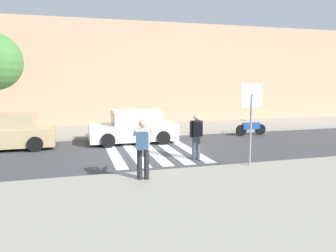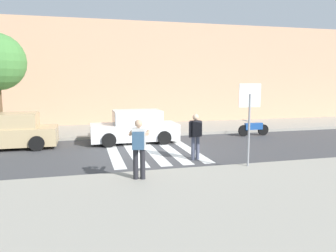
{
  "view_description": "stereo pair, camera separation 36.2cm",
  "coord_description": "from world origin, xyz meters",
  "views": [
    {
      "loc": [
        -3.08,
        -12.99,
        2.95
      ],
      "look_at": [
        0.6,
        -0.2,
        1.1
      ],
      "focal_mm": 35.0,
      "sensor_mm": 36.0,
      "label": 1
    },
    {
      "loc": [
        -2.74,
        -13.09,
        2.95
      ],
      "look_at": [
        0.6,
        -0.2,
        1.1
      ],
      "focal_mm": 35.0,
      "sensor_mm": 36.0,
      "label": 2
    }
  ],
  "objects": [
    {
      "name": "crosswalk_stripe_1",
      "position": [
        -0.8,
        0.2,
        0.0
      ],
      "size": [
        0.44,
        5.2,
        0.01
      ],
      "primitive_type": "cube",
      "color": "silver",
      "rests_on": "ground"
    },
    {
      "name": "photographer_with_backpack",
      "position": [
        -1.25,
        -4.06,
        1.17
      ],
      "size": [
        0.7,
        0.92,
        1.72
      ],
      "color": "#232328",
      "rests_on": "sidewalk_near"
    },
    {
      "name": "motorcycle",
      "position": [
        6.08,
        2.6,
        0.41
      ],
      "size": [
        1.76,
        0.6,
        0.87
      ],
      "color": "black",
      "rests_on": "ground"
    },
    {
      "name": "parked_car_tan",
      "position": [
        -5.94,
        2.3,
        0.73
      ],
      "size": [
        4.1,
        1.92,
        1.55
      ],
      "color": "tan",
      "rests_on": "ground"
    },
    {
      "name": "pedestrian_crossing",
      "position": [
        1.27,
        -1.69,
        0.97
      ],
      "size": [
        0.56,
        0.33,
        1.72
      ],
      "color": "#474C60",
      "rests_on": "ground"
    },
    {
      "name": "parked_car_white",
      "position": [
        -0.38,
        2.3,
        0.73
      ],
      "size": [
        4.1,
        1.92,
        1.55
      ],
      "color": "white",
      "rests_on": "ground"
    },
    {
      "name": "crosswalk_stripe_2",
      "position": [
        0.0,
        0.2,
        0.0
      ],
      "size": [
        0.44,
        5.2,
        0.01
      ],
      "primitive_type": "cube",
      "color": "silver",
      "rests_on": "ground"
    },
    {
      "name": "crosswalk_stripe_0",
      "position": [
        -1.6,
        0.2,
        0.0
      ],
      "size": [
        0.44,
        5.2,
        0.01
      ],
      "primitive_type": "cube",
      "color": "silver",
      "rests_on": "ground"
    },
    {
      "name": "ground_plane",
      "position": [
        0.0,
        0.0,
        0.0
      ],
      "size": [
        120.0,
        120.0,
        0.0
      ],
      "primitive_type": "plane",
      "color": "#424244"
    },
    {
      "name": "sidewalk_near",
      "position": [
        0.0,
        -6.2,
        0.07
      ],
      "size": [
        60.0,
        6.0,
        0.14
      ],
      "primitive_type": "cube",
      "color": "#9E998C",
      "rests_on": "ground"
    },
    {
      "name": "crosswalk_stripe_4",
      "position": [
        1.6,
        0.2,
        0.0
      ],
      "size": [
        0.44,
        5.2,
        0.01
      ],
      "primitive_type": "cube",
      "color": "silver",
      "rests_on": "ground"
    },
    {
      "name": "sidewalk_far",
      "position": [
        0.0,
        6.0,
        0.07
      ],
      "size": [
        60.0,
        4.8,
        0.14
      ],
      "primitive_type": "cube",
      "color": "#9E998C",
      "rests_on": "ground"
    },
    {
      "name": "stop_sign",
      "position": [
        2.48,
        -3.5,
        2.12
      ],
      "size": [
        0.76,
        0.08,
        2.72
      ],
      "color": "gray",
      "rests_on": "sidewalk_near"
    },
    {
      "name": "building_facade_far",
      "position": [
        0.0,
        10.4,
        3.39
      ],
      "size": [
        56.0,
        4.0,
        6.78
      ],
      "primitive_type": "cube",
      "color": "tan",
      "rests_on": "ground"
    },
    {
      "name": "crosswalk_stripe_3",
      "position": [
        0.8,
        0.2,
        0.0
      ],
      "size": [
        0.44,
        5.2,
        0.01
      ],
      "primitive_type": "cube",
      "color": "silver",
      "rests_on": "ground"
    }
  ]
}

